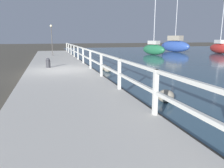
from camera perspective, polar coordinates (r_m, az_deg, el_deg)
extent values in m
plane|color=#4C473D|center=(12.72, -13.36, 2.55)|extent=(120.00, 120.00, 0.00)
cube|color=beige|center=(12.70, -13.39, 3.10)|extent=(3.69, 36.00, 0.25)
cube|color=silver|center=(5.18, 11.29, -2.18)|extent=(0.10, 0.10, 1.09)
cube|color=silver|center=(7.62, 1.92, 2.63)|extent=(0.10, 0.10, 1.09)
cube|color=silver|center=(10.19, -2.84, 5.05)|extent=(0.10, 0.10, 1.09)
cube|color=silver|center=(12.82, -5.69, 6.47)|extent=(0.10, 0.10, 1.09)
cube|color=silver|center=(15.47, -7.57, 7.39)|extent=(0.10, 0.10, 1.09)
cube|color=silver|center=(18.14, -8.90, 8.04)|extent=(0.10, 0.10, 1.09)
cube|color=silver|center=(20.81, -9.90, 8.52)|extent=(0.10, 0.10, 1.09)
cube|color=silver|center=(23.49, -10.67, 8.89)|extent=(0.10, 0.10, 1.09)
cube|color=silver|center=(26.17, -11.28, 9.18)|extent=(0.10, 0.10, 1.09)
cube|color=silver|center=(28.86, -11.78, 9.42)|extent=(0.10, 0.10, 1.09)
cube|color=silver|center=(12.78, -5.73, 8.72)|extent=(0.09, 32.50, 0.08)
cube|color=silver|center=(12.82, -5.69, 6.47)|extent=(0.09, 32.50, 0.08)
ellipsoid|color=slate|center=(13.84, -2.16, 4.39)|extent=(0.49, 0.44, 0.37)
ellipsoid|color=gray|center=(7.21, 13.87, -3.06)|extent=(0.55, 0.49, 0.41)
ellipsoid|color=gray|center=(13.03, -1.08, 3.86)|extent=(0.46, 0.41, 0.34)
cylinder|color=#333338|center=(13.72, -16.34, 5.02)|extent=(0.26, 0.26, 0.43)
sphere|color=#333338|center=(13.69, -16.40, 6.09)|extent=(0.23, 0.23, 0.23)
cylinder|color=#514C47|center=(22.56, -15.42, 10.64)|extent=(0.07, 0.07, 2.74)
sphere|color=beige|center=(22.58, -15.63, 14.42)|extent=(0.24, 0.24, 0.24)
ellipsoid|color=red|center=(31.20, 26.31, 8.32)|extent=(2.05, 4.49, 1.25)
cube|color=silver|center=(31.17, 26.46, 9.88)|extent=(1.12, 1.65, 0.45)
cylinder|color=silver|center=(31.25, 26.98, 15.18)|extent=(0.09, 0.09, 6.26)
ellipsoid|color=#236B42|center=(26.36, 10.80, 8.83)|extent=(2.00, 3.55, 1.21)
cube|color=beige|center=(26.33, 10.87, 10.60)|extent=(1.08, 1.51, 0.42)
cylinder|color=silver|center=(26.40, 11.11, 16.38)|extent=(0.09, 0.09, 5.75)
ellipsoid|color=#2D4C9E|center=(32.28, 16.09, 9.46)|extent=(2.54, 5.23, 1.56)
cube|color=#9E937F|center=(32.25, 16.21, 11.44)|extent=(1.41, 2.30, 0.68)
cylinder|color=silver|center=(32.33, 16.47, 15.75)|extent=(0.09, 0.09, 5.54)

